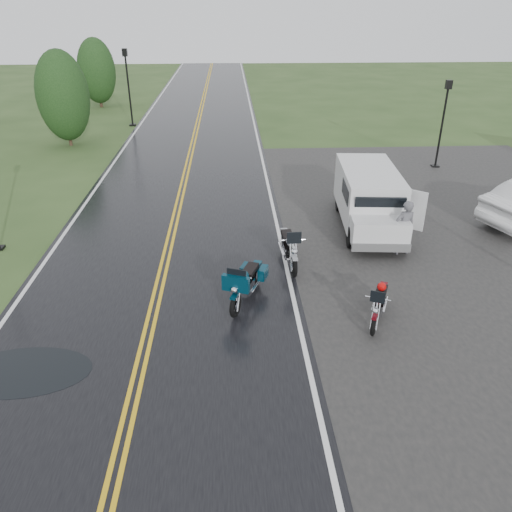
{
  "coord_description": "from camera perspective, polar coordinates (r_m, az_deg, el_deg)",
  "views": [
    {
      "loc": [
        2.15,
        -10.45,
        7.4
      ],
      "look_at": [
        2.8,
        2.0,
        1.0
      ],
      "focal_mm": 35.0,
      "sensor_mm": 36.0,
      "label": 1
    }
  ],
  "objects": [
    {
      "name": "road",
      "position": [
        21.84,
        -8.53,
        7.12
      ],
      "size": [
        8.0,
        100.0,
        0.04
      ],
      "primitive_type": "cube",
      "color": "black",
      "rests_on": "ground"
    },
    {
      "name": "tree_left_far",
      "position": [
        42.05,
        -17.65,
        18.82
      ],
      "size": [
        2.8,
        2.8,
        4.31
      ],
      "primitive_type": null,
      "color": "#1E3D19",
      "rests_on": "ground"
    },
    {
      "name": "van_white",
      "position": [
        16.64,
        11.04,
        4.23
      ],
      "size": [
        2.45,
        5.51,
        2.11
      ],
      "primitive_type": null,
      "rotation": [
        0.0,
        0.0,
        -0.08
      ],
      "color": "silver",
      "rests_on": "ground"
    },
    {
      "name": "tree_left_mid",
      "position": [
        30.71,
        -21.04,
        15.73
      ],
      "size": [
        2.83,
        2.83,
        4.42
      ],
      "primitive_type": null,
      "color": "#1E3D19",
      "rests_on": "ground"
    },
    {
      "name": "lamp_post_far_right",
      "position": [
        26.28,
        20.49,
        13.87
      ],
      "size": [
        0.36,
        0.36,
        4.19
      ],
      "primitive_type": null,
      "color": "black",
      "rests_on": "ground"
    },
    {
      "name": "motorcycle_red",
      "position": [
        12.5,
        13.44,
        -6.74
      ],
      "size": [
        1.42,
        2.08,
        1.15
      ],
      "primitive_type": null,
      "rotation": [
        0.0,
        0.0,
        -0.41
      ],
      "color": "#530910",
      "rests_on": "ground"
    },
    {
      "name": "ground",
      "position": [
        12.98,
        -12.1,
        -8.28
      ],
      "size": [
        120.0,
        120.0,
        0.0
      ],
      "primitive_type": "plane",
      "color": "#2D471E",
      "rests_on": "ground"
    },
    {
      "name": "motorcycle_teal",
      "position": [
        12.79,
        -2.38,
        -4.6
      ],
      "size": [
        1.57,
        2.41,
        1.34
      ],
      "primitive_type": null,
      "rotation": [
        0.0,
        0.0,
        -0.36
      ],
      "color": "#052A3A",
      "rests_on": "ground"
    },
    {
      "name": "person_at_van",
      "position": [
        16.63,
        16.58,
        3.02
      ],
      "size": [
        0.74,
        0.56,
        1.82
      ],
      "primitive_type": "imported",
      "rotation": [
        0.0,
        0.0,
        3.35
      ],
      "color": "#555459",
      "rests_on": "ground"
    },
    {
      "name": "parking_pad",
      "position": [
        19.27,
        24.64,
        2.04
      ],
      "size": [
        14.0,
        24.0,
        0.03
      ],
      "primitive_type": "cube",
      "color": "black",
      "rests_on": "ground"
    },
    {
      "name": "lamp_post_far_left",
      "position": [
        34.74,
        -14.35,
        18.12
      ],
      "size": [
        0.41,
        0.41,
        4.81
      ],
      "primitive_type": null,
      "color": "black",
      "rests_on": "ground"
    },
    {
      "name": "motorcycle_silver",
      "position": [
        14.64,
        4.37,
        -0.19
      ],
      "size": [
        0.97,
        2.37,
        1.38
      ],
      "primitive_type": null,
      "rotation": [
        0.0,
        0.0,
        0.05
      ],
      "color": "#929398",
      "rests_on": "ground"
    }
  ]
}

